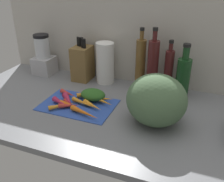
# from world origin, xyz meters

# --- Properties ---
(ground_plane) EXTENTS (1.70, 0.80, 0.03)m
(ground_plane) POSITION_xyz_m (0.00, 0.00, -0.01)
(ground_plane) COLOR slate
(wall_back) EXTENTS (1.70, 0.03, 0.60)m
(wall_back) POSITION_xyz_m (0.00, 0.39, 0.30)
(wall_back) COLOR #BCB7AD
(wall_back) RESTS_ON ground_plane
(cutting_board) EXTENTS (0.38, 0.25, 0.01)m
(cutting_board) POSITION_xyz_m (-0.16, -0.03, 0.00)
(cutting_board) COLOR #2D51B7
(cutting_board) RESTS_ON ground_plane
(carrot_0) EXTENTS (0.15, 0.07, 0.04)m
(carrot_0) POSITION_xyz_m (-0.06, 0.04, 0.03)
(carrot_0) COLOR orange
(carrot_0) RESTS_ON cutting_board
(carrot_1) EXTENTS (0.17, 0.07, 0.03)m
(carrot_1) POSITION_xyz_m (-0.07, -0.11, 0.02)
(carrot_1) COLOR orange
(carrot_1) RESTS_ON cutting_board
(carrot_2) EXTENTS (0.14, 0.06, 0.02)m
(carrot_2) POSITION_xyz_m (-0.13, -0.03, 0.02)
(carrot_2) COLOR orange
(carrot_2) RESTS_ON cutting_board
(carrot_3) EXTENTS (0.11, 0.08, 0.02)m
(carrot_3) POSITION_xyz_m (-0.18, -0.06, 0.02)
(carrot_3) COLOR red
(carrot_3) RESTS_ON cutting_board
(carrot_4) EXTENTS (0.11, 0.06, 0.03)m
(carrot_4) POSITION_xyz_m (-0.25, 0.04, 0.02)
(carrot_4) COLOR red
(carrot_4) RESTS_ON cutting_board
(carrot_5) EXTENTS (0.13, 0.11, 0.03)m
(carrot_5) POSITION_xyz_m (-0.14, 0.08, 0.02)
(carrot_5) COLOR orange
(carrot_5) RESTS_ON cutting_board
(carrot_6) EXTENTS (0.10, 0.04, 0.02)m
(carrot_6) POSITION_xyz_m (-0.19, -0.07, 0.02)
(carrot_6) COLOR orange
(carrot_6) RESTS_ON cutting_board
(carrot_7) EXTENTS (0.11, 0.11, 0.04)m
(carrot_7) POSITION_xyz_m (-0.21, -0.04, 0.03)
(carrot_7) COLOR #B2264C
(carrot_7) RESTS_ON cutting_board
(carrot_8) EXTENTS (0.10, 0.07, 0.02)m
(carrot_8) POSITION_xyz_m (-0.18, -0.08, 0.02)
(carrot_8) COLOR red
(carrot_8) RESTS_ON cutting_board
(carrot_9) EXTENTS (0.11, 0.11, 0.02)m
(carrot_9) POSITION_xyz_m (-0.21, -0.09, 0.02)
(carrot_9) COLOR orange
(carrot_9) RESTS_ON cutting_board
(carrot_10) EXTENTS (0.12, 0.07, 0.03)m
(carrot_10) POSITION_xyz_m (-0.23, -0.07, 0.02)
(carrot_10) COLOR #B2264C
(carrot_10) RESTS_ON cutting_board
(carrot_11) EXTENTS (0.12, 0.07, 0.02)m
(carrot_11) POSITION_xyz_m (-0.07, -0.03, 0.02)
(carrot_11) COLOR orange
(carrot_11) RESTS_ON cutting_board
(carrot_12) EXTENTS (0.18, 0.09, 0.03)m
(carrot_12) POSITION_xyz_m (-0.06, 0.03, 0.02)
(carrot_12) COLOR orange
(carrot_12) RESTS_ON cutting_board
(carrot_greens_pile) EXTENTS (0.13, 0.10, 0.06)m
(carrot_greens_pile) POSITION_xyz_m (-0.11, 0.05, 0.04)
(carrot_greens_pile) COLOR #2D6023
(carrot_greens_pile) RESTS_ON cutting_board
(winter_squash) EXTENTS (0.27, 0.25, 0.24)m
(winter_squash) POSITION_xyz_m (0.25, -0.04, 0.12)
(winter_squash) COLOR #4C6B47
(winter_squash) RESTS_ON ground_plane
(knife_block) EXTENTS (0.11, 0.13, 0.27)m
(knife_block) POSITION_xyz_m (-0.29, 0.29, 0.11)
(knife_block) COLOR brown
(knife_block) RESTS_ON ground_plane
(blender_appliance) EXTENTS (0.13, 0.13, 0.26)m
(blender_appliance) POSITION_xyz_m (-0.57, 0.28, 0.11)
(blender_appliance) COLOR #B2B2B7
(blender_appliance) RESTS_ON ground_plane
(paper_towel_roll) EXTENTS (0.11, 0.11, 0.25)m
(paper_towel_roll) POSITION_xyz_m (-0.14, 0.30, 0.12)
(paper_towel_roll) COLOR white
(paper_towel_roll) RESTS_ON ground_plane
(bottle_0) EXTENTS (0.06, 0.06, 0.35)m
(bottle_0) POSITION_xyz_m (0.08, 0.30, 0.15)
(bottle_0) COLOR brown
(bottle_0) RESTS_ON ground_plane
(bottle_1) EXTENTS (0.06, 0.06, 0.37)m
(bottle_1) POSITION_xyz_m (0.16, 0.27, 0.15)
(bottle_1) COLOR #471919
(bottle_1) RESTS_ON ground_plane
(bottle_2) EXTENTS (0.05, 0.05, 0.30)m
(bottle_2) POSITION_xyz_m (0.24, 0.29, 0.13)
(bottle_2) COLOR #471919
(bottle_2) RESTS_ON ground_plane
(bottle_3) EXTENTS (0.07, 0.07, 0.30)m
(bottle_3) POSITION_xyz_m (0.32, 0.27, 0.12)
(bottle_3) COLOR #19421E
(bottle_3) RESTS_ON ground_plane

